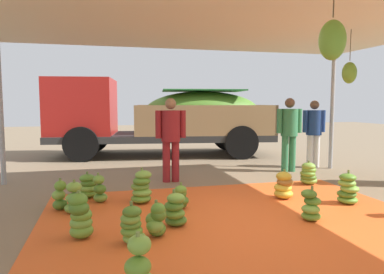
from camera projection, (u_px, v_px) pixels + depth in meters
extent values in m
plane|color=#7F6B51|center=(188.00, 178.00, 7.93)|extent=(40.00, 40.00, 0.00)
cube|color=#E05B23|center=(237.00, 221.00, 5.03)|extent=(5.45, 4.24, 0.01)
cylinder|color=#9EA0A5|center=(1.00, 114.00, 7.17)|extent=(0.10, 0.10, 2.89)
cylinder|color=#9EA0A5|center=(332.00, 112.00, 8.99)|extent=(0.10, 0.10, 2.89)
cube|color=beige|center=(240.00, 8.00, 4.76)|extent=(8.00, 7.00, 0.06)
cylinder|color=#4C422D|center=(351.00, 45.00, 6.00)|extent=(0.01, 0.01, 0.52)
ellipsoid|color=#60932D|center=(349.00, 73.00, 6.04)|extent=(0.24, 0.24, 0.36)
ellipsoid|color=#60932D|center=(332.00, 40.00, 3.22)|extent=(0.24, 0.24, 0.36)
ellipsoid|color=#6B9E38|center=(100.00, 197.00, 5.95)|extent=(0.31, 0.31, 0.16)
ellipsoid|color=#477523|center=(100.00, 189.00, 5.89)|extent=(0.28, 0.28, 0.16)
ellipsoid|color=#6B9E38|center=(99.00, 180.00, 5.91)|extent=(0.26, 0.26, 0.16)
cylinder|color=olive|center=(98.00, 176.00, 5.89)|extent=(0.04, 0.04, 0.12)
ellipsoid|color=#60932D|center=(311.00, 216.00, 5.03)|extent=(0.30, 0.30, 0.13)
ellipsoid|color=#75A83D|center=(311.00, 209.00, 5.00)|extent=(0.25, 0.25, 0.13)
ellipsoid|color=#518428|center=(312.00, 201.00, 5.04)|extent=(0.31, 0.31, 0.13)
ellipsoid|color=#477523|center=(309.00, 194.00, 5.02)|extent=(0.24, 0.24, 0.13)
cylinder|color=olive|center=(312.00, 190.00, 5.00)|extent=(0.04, 0.04, 0.12)
ellipsoid|color=#60932D|center=(88.00, 193.00, 6.24)|extent=(0.38, 0.38, 0.15)
ellipsoid|color=#75A83D|center=(89.00, 188.00, 6.24)|extent=(0.31, 0.31, 0.15)
ellipsoid|color=#477523|center=(89.00, 183.00, 6.25)|extent=(0.41, 0.41, 0.15)
ellipsoid|color=#518428|center=(87.00, 178.00, 6.24)|extent=(0.35, 0.35, 0.15)
cylinder|color=olive|center=(87.00, 175.00, 6.23)|extent=(0.04, 0.04, 0.12)
ellipsoid|color=#75A83D|center=(134.00, 238.00, 4.20)|extent=(0.34, 0.34, 0.13)
ellipsoid|color=#60932D|center=(132.00, 231.00, 4.20)|extent=(0.27, 0.27, 0.13)
ellipsoid|color=#518428|center=(131.00, 224.00, 4.19)|extent=(0.33, 0.33, 0.13)
ellipsoid|color=#6B9E38|center=(131.00, 218.00, 4.15)|extent=(0.24, 0.24, 0.13)
ellipsoid|color=#477523|center=(132.00, 212.00, 4.14)|extent=(0.31, 0.31, 0.13)
cylinder|color=olive|center=(131.00, 206.00, 4.16)|extent=(0.04, 0.04, 0.12)
ellipsoid|color=#60932D|center=(141.00, 198.00, 5.91)|extent=(0.35, 0.35, 0.15)
ellipsoid|color=#75A83D|center=(142.00, 193.00, 5.91)|extent=(0.42, 0.42, 0.15)
ellipsoid|color=#6B9E38|center=(140.00, 186.00, 5.93)|extent=(0.42, 0.42, 0.15)
ellipsoid|color=#518428|center=(142.00, 181.00, 5.88)|extent=(0.41, 0.41, 0.15)
ellipsoid|color=#75A83D|center=(143.00, 175.00, 5.90)|extent=(0.29, 0.29, 0.15)
cylinder|color=olive|center=(142.00, 171.00, 5.90)|extent=(0.04, 0.04, 0.12)
ellipsoid|color=#60932D|center=(347.00, 200.00, 5.87)|extent=(0.46, 0.46, 0.13)
ellipsoid|color=#477523|center=(347.00, 194.00, 5.87)|extent=(0.39, 0.39, 0.13)
ellipsoid|color=#75A83D|center=(350.00, 189.00, 5.83)|extent=(0.36, 0.36, 0.13)
ellipsoid|color=#75A83D|center=(347.00, 183.00, 5.84)|extent=(0.37, 0.37, 0.13)
ellipsoid|color=#518428|center=(348.00, 177.00, 5.81)|extent=(0.35, 0.35, 0.13)
cylinder|color=olive|center=(349.00, 174.00, 5.83)|extent=(0.04, 0.04, 0.12)
ellipsoid|color=#477523|center=(180.00, 204.00, 5.59)|extent=(0.30, 0.30, 0.15)
ellipsoid|color=#477523|center=(182.00, 201.00, 5.57)|extent=(0.27, 0.27, 0.15)
ellipsoid|color=#477523|center=(179.00, 197.00, 5.58)|extent=(0.28, 0.28, 0.15)
ellipsoid|color=#518428|center=(180.00, 193.00, 5.56)|extent=(0.28, 0.28, 0.15)
ellipsoid|color=#60932D|center=(181.00, 190.00, 5.55)|extent=(0.27, 0.27, 0.15)
cylinder|color=olive|center=(181.00, 186.00, 5.56)|extent=(0.04, 0.04, 0.12)
ellipsoid|color=gold|center=(283.00, 194.00, 6.19)|extent=(0.37, 0.37, 0.17)
ellipsoid|color=gold|center=(283.00, 188.00, 6.21)|extent=(0.42, 0.42, 0.17)
ellipsoid|color=#996628|center=(285.00, 182.00, 6.19)|extent=(0.30, 0.30, 0.17)
ellipsoid|color=gold|center=(284.00, 176.00, 6.18)|extent=(0.29, 0.29, 0.17)
cylinder|color=olive|center=(284.00, 173.00, 6.19)|extent=(0.04, 0.04, 0.12)
ellipsoid|color=#6B9E38|center=(74.00, 208.00, 5.36)|extent=(0.30, 0.30, 0.16)
ellipsoid|color=#6B9E38|center=(74.00, 198.00, 5.33)|extent=(0.34, 0.34, 0.16)
ellipsoid|color=#75A83D|center=(74.00, 187.00, 5.35)|extent=(0.24, 0.24, 0.16)
cylinder|color=olive|center=(74.00, 183.00, 5.33)|extent=(0.04, 0.04, 0.12)
ellipsoid|color=#477523|center=(60.00, 205.00, 5.52)|extent=(0.23, 0.23, 0.16)
ellipsoid|color=#75A83D|center=(59.00, 195.00, 5.52)|extent=(0.28, 0.28, 0.16)
ellipsoid|color=#60932D|center=(60.00, 186.00, 5.51)|extent=(0.25, 0.25, 0.16)
cylinder|color=olive|center=(60.00, 182.00, 5.52)|extent=(0.04, 0.04, 0.12)
ellipsoid|color=#477523|center=(176.00, 220.00, 4.82)|extent=(0.40, 0.40, 0.14)
ellipsoid|color=#60932D|center=(175.00, 213.00, 4.78)|extent=(0.39, 0.39, 0.14)
ellipsoid|color=#477523|center=(174.00, 206.00, 4.76)|extent=(0.32, 0.32, 0.14)
ellipsoid|color=#6B9E38|center=(176.00, 198.00, 4.75)|extent=(0.27, 0.27, 0.14)
cylinder|color=olive|center=(174.00, 194.00, 4.76)|extent=(0.04, 0.04, 0.12)
ellipsoid|color=#60932D|center=(82.00, 231.00, 4.37)|extent=(0.29, 0.29, 0.18)
ellipsoid|color=#6B9E38|center=(81.00, 223.00, 4.37)|extent=(0.35, 0.35, 0.18)
ellipsoid|color=#60932D|center=(81.00, 215.00, 4.37)|extent=(0.35, 0.35, 0.18)
ellipsoid|color=#477523|center=(79.00, 208.00, 4.31)|extent=(0.32, 0.32, 0.18)
ellipsoid|color=#518428|center=(78.00, 200.00, 4.32)|extent=(0.28, 0.28, 0.18)
cylinder|color=olive|center=(79.00, 195.00, 4.32)|extent=(0.04, 0.04, 0.12)
ellipsoid|color=#60932D|center=(138.00, 267.00, 3.02)|extent=(0.23, 0.23, 0.17)
ellipsoid|color=#75A83D|center=(139.00, 245.00, 3.05)|extent=(0.27, 0.27, 0.17)
cylinder|color=olive|center=(138.00, 239.00, 3.03)|extent=(0.04, 0.04, 0.12)
ellipsoid|color=#518428|center=(157.00, 229.00, 4.43)|extent=(0.31, 0.31, 0.18)
ellipsoid|color=#75A83D|center=(155.00, 226.00, 4.36)|extent=(0.22, 0.22, 0.18)
ellipsoid|color=#6B9E38|center=(154.00, 219.00, 4.41)|extent=(0.24, 0.24, 0.18)
ellipsoid|color=#477523|center=(158.00, 215.00, 4.37)|extent=(0.20, 0.20, 0.18)
ellipsoid|color=#518428|center=(158.00, 210.00, 4.36)|extent=(0.21, 0.21, 0.18)
cylinder|color=olive|center=(156.00, 205.00, 4.37)|extent=(0.04, 0.04, 0.12)
ellipsoid|color=#75A83D|center=(309.00, 180.00, 7.29)|extent=(0.34, 0.34, 0.15)
ellipsoid|color=#477523|center=(308.00, 177.00, 7.26)|extent=(0.38, 0.38, 0.15)
ellipsoid|color=#60932D|center=(308.00, 174.00, 7.24)|extent=(0.32, 0.32, 0.15)
ellipsoid|color=#60932D|center=(309.00, 170.00, 7.25)|extent=(0.33, 0.33, 0.15)
ellipsoid|color=#75A83D|center=(309.00, 166.00, 7.24)|extent=(0.28, 0.28, 0.15)
cylinder|color=olive|center=(309.00, 163.00, 7.23)|extent=(0.04, 0.04, 0.12)
cube|color=#2D2D2D|center=(162.00, 136.00, 11.39)|extent=(7.06, 3.21, 0.20)
cube|color=red|center=(83.00, 107.00, 11.05)|extent=(2.18, 2.34, 1.70)
cube|color=#232D38|center=(50.00, 96.00, 10.92)|extent=(0.28, 1.81, 0.75)
cube|color=#99754C|center=(207.00, 121.00, 10.38)|extent=(4.19, 0.67, 0.90)
cube|color=#99754C|center=(198.00, 118.00, 12.56)|extent=(4.19, 0.67, 0.90)
cube|color=#99754C|center=(265.00, 119.00, 11.69)|extent=(0.40, 2.27, 0.90)
ellipsoid|color=#518428|center=(202.00, 112.00, 11.45)|extent=(3.95, 2.42, 1.34)
cube|color=#237533|center=(203.00, 91.00, 11.39)|extent=(2.75, 2.07, 0.04)
cylinder|color=black|center=(81.00, 144.00, 10.14)|extent=(1.03, 0.42, 1.00)
cylinder|color=black|center=(94.00, 137.00, 12.19)|extent=(1.03, 0.42, 1.00)
cylinder|color=black|center=(241.00, 142.00, 10.61)|extent=(1.03, 0.42, 1.00)
cylinder|color=black|center=(227.00, 136.00, 12.67)|extent=(1.03, 0.42, 1.00)
cylinder|color=#337A4C|center=(285.00, 154.00, 8.64)|extent=(0.16, 0.16, 0.87)
cylinder|color=#337A4C|center=(292.00, 154.00, 8.68)|extent=(0.16, 0.16, 0.87)
cylinder|color=#337A4C|center=(289.00, 122.00, 8.59)|extent=(0.40, 0.40, 0.65)
cylinder|color=#337A4C|center=(279.00, 121.00, 8.52)|extent=(0.13, 0.13, 0.58)
cylinder|color=#337A4C|center=(299.00, 121.00, 8.65)|extent=(0.13, 0.13, 0.58)
sphere|color=brown|center=(290.00, 103.00, 8.54)|extent=(0.24, 0.24, 0.24)
cylinder|color=maroon|center=(166.00, 162.00, 7.51)|extent=(0.16, 0.16, 0.86)
cylinder|color=maroon|center=(175.00, 161.00, 7.55)|extent=(0.16, 0.16, 0.86)
cylinder|color=maroon|center=(171.00, 126.00, 7.46)|extent=(0.39, 0.39, 0.65)
cylinder|color=maroon|center=(158.00, 124.00, 7.39)|extent=(0.13, 0.13, 0.57)
cylinder|color=maroon|center=(183.00, 124.00, 7.52)|extent=(0.13, 0.13, 0.57)
sphere|color=#936B4C|center=(171.00, 104.00, 7.42)|extent=(0.23, 0.23, 0.23)
cylinder|color=silver|center=(310.00, 151.00, 9.21)|extent=(0.16, 0.16, 0.84)
cylinder|color=silver|center=(316.00, 151.00, 9.25)|extent=(0.16, 0.16, 0.84)
cylinder|color=navy|center=(314.00, 123.00, 9.16)|extent=(0.39, 0.39, 0.63)
cylinder|color=navy|center=(305.00, 121.00, 9.10)|extent=(0.12, 0.12, 0.56)
cylinder|color=navy|center=(323.00, 121.00, 9.22)|extent=(0.12, 0.12, 0.56)
sphere|color=brown|center=(315.00, 105.00, 9.12)|extent=(0.23, 0.23, 0.23)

